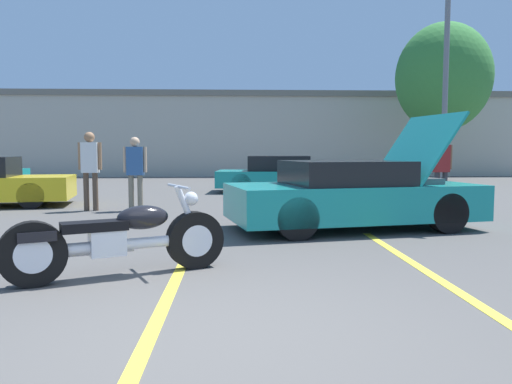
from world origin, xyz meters
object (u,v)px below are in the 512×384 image
(show_car_hood_open, at_px, (354,195))
(spectator_midground, at_px, (135,167))
(motorcycle, at_px, (119,240))
(tree_background, at_px, (443,77))
(parked_car_right_row, at_px, (283,175))
(spectator_by_show_car, at_px, (441,164))
(spectator_near_motorcycle, at_px, (90,164))
(light_pole, at_px, (449,51))

(show_car_hood_open, bearing_deg, spectator_midground, 134.93)
(motorcycle, bearing_deg, tree_background, 32.99)
(parked_car_right_row, height_order, spectator_by_show_car, spectator_by_show_car)
(show_car_hood_open, bearing_deg, spectator_by_show_car, 37.09)
(spectator_near_motorcycle, height_order, spectator_midground, spectator_near_motorcycle)
(parked_car_right_row, bearing_deg, motorcycle, -100.07)
(light_pole, xyz_separation_m, show_car_hood_open, (-5.17, -8.40, -4.10))
(light_pole, bearing_deg, spectator_midground, -149.12)
(motorcycle, xyz_separation_m, spectator_near_motorcycle, (-1.99, 5.93, 0.65))
(show_car_hood_open, height_order, spectator_midground, show_car_hood_open)
(spectator_midground, bearing_deg, tree_background, 43.24)
(spectator_near_motorcycle, bearing_deg, motorcycle, -71.46)
(tree_background, height_order, parked_car_right_row, tree_background)
(tree_background, xyz_separation_m, parked_car_right_row, (-7.64, -5.88, -3.99))
(spectator_midground, bearing_deg, light_pole, 30.88)
(parked_car_right_row, distance_m, spectator_near_motorcycle, 6.77)
(spectator_near_motorcycle, relative_size, spectator_by_show_car, 1.03)
(spectator_near_motorcycle, bearing_deg, tree_background, 40.76)
(motorcycle, relative_size, show_car_hood_open, 0.49)
(spectator_midground, bearing_deg, motorcycle, -80.47)
(light_pole, distance_m, motorcycle, 14.92)
(show_car_hood_open, relative_size, spectator_near_motorcycle, 2.55)
(spectator_by_show_car, bearing_deg, tree_background, 67.38)
(motorcycle, height_order, show_car_hood_open, show_car_hood_open)
(show_car_hood_open, xyz_separation_m, spectator_near_motorcycle, (-5.25, 2.80, 0.46))
(motorcycle, height_order, parked_car_right_row, parked_car_right_row)
(parked_car_right_row, xyz_separation_m, spectator_by_show_car, (3.43, -4.22, 0.46))
(motorcycle, bearing_deg, spectator_by_show_car, 21.47)
(spectator_near_motorcycle, xyz_separation_m, spectator_by_show_car, (8.18, 0.58, -0.03))
(spectator_midground, bearing_deg, spectator_by_show_car, 4.85)
(show_car_hood_open, xyz_separation_m, spectator_by_show_car, (2.93, 3.38, 0.43))
(parked_car_right_row, bearing_deg, spectator_midground, -123.48)
(motorcycle, bearing_deg, show_car_hood_open, 18.84)
(light_pole, bearing_deg, parked_car_right_row, -171.93)
(parked_car_right_row, relative_size, spectator_near_motorcycle, 2.52)
(light_pole, distance_m, parked_car_right_row, 7.06)
(parked_car_right_row, height_order, spectator_midground, spectator_midground)
(motorcycle, bearing_deg, parked_car_right_row, 50.60)
(tree_background, distance_m, spectator_by_show_car, 11.50)
(tree_background, bearing_deg, spectator_near_motorcycle, -139.24)
(tree_background, bearing_deg, light_pole, -111.20)
(tree_background, height_order, motorcycle, tree_background)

